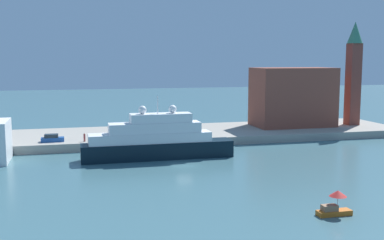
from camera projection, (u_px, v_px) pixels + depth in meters
ground at (185, 166)px, 77.72m from camera, size 400.00×400.00×0.00m
quay_dock at (156, 136)px, 103.31m from camera, size 110.00×21.47×1.63m
large_yacht at (156, 141)px, 83.16m from camera, size 26.31×4.32×10.98m
small_motorboat at (335, 204)px, 53.26m from camera, size 3.93×1.94×2.82m
harbor_building at (293, 97)px, 111.47m from camera, size 18.10×10.27×13.54m
bell_tower at (354, 69)px, 112.63m from camera, size 3.55×3.55×24.12m
parked_car at (52, 138)px, 90.97m from camera, size 4.24×1.77×1.45m
person_figure at (84, 138)px, 91.06m from camera, size 0.36×0.36×1.65m
mooring_bollard at (200, 136)px, 95.37m from camera, size 0.54×0.54×0.89m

